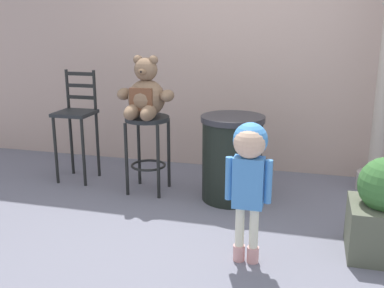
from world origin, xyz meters
The scene contains 8 objects.
ground_plane centered at (0.00, 0.00, 0.00)m, with size 24.00×24.00×0.00m, color slate.
building_wall centered at (0.00, 1.90, 1.71)m, with size 7.74×0.30×3.42m, color #B89E90.
bar_stool_with_teddy centered at (-0.67, 0.80, 0.54)m, with size 0.42×0.42×0.75m.
teddy_bear centered at (-0.67, 0.77, 0.96)m, with size 0.55×0.49×0.57m.
child_walking centered at (0.46, -0.30, 0.71)m, with size 0.31×0.25×0.98m.
trash_bin centered at (0.16, 0.80, 0.40)m, with size 0.58×0.58×0.80m.
bar_chair_empty centered at (-1.50, 0.94, 0.65)m, with size 0.37×0.37×1.14m.
planter_with_shrub centered at (1.37, 0.02, 0.34)m, with size 0.46×0.46×0.73m.
Camera 1 is at (0.83, -3.11, 1.61)m, focal length 41.80 mm.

